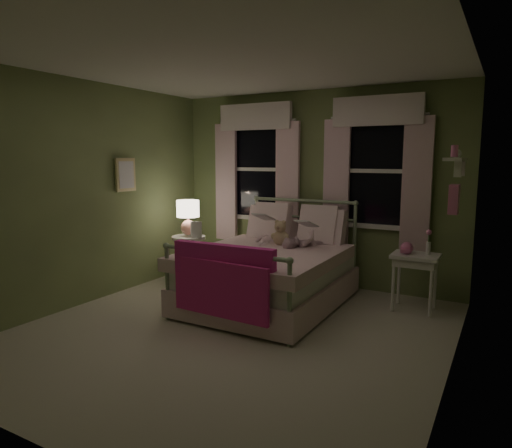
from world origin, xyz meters
The scene contains 18 objects.
room_shell centered at (0.00, 0.00, 1.30)m, with size 4.20×4.20×4.20m.
bed centered at (-0.06, 0.97, 0.38)m, with size 1.58×2.04×1.18m.
pink_throw centered at (-0.06, -0.06, 0.61)m, with size 1.10×0.19×0.71m.
child_left centered at (-0.34, 1.39, 0.95)m, with size 0.27×0.18×0.75m, color #F7D1DD.
child_right centered at (0.22, 1.39, 0.96)m, with size 0.38×0.29×0.77m, color #F7D1DD.
book_left centered at (-0.34, 1.14, 0.96)m, with size 0.20×0.27×0.03m, color beige.
book_right centered at (0.22, 1.14, 0.92)m, with size 0.20×0.27×0.02m, color beige.
teddy_bear centered at (-0.06, 1.23, 0.79)m, with size 0.24×0.20×0.32m.
nightstand_left centered at (-1.48, 1.25, 0.42)m, with size 0.46×0.46×0.65m.
table_lamp centered at (-1.48, 1.25, 0.95)m, with size 0.31×0.31×0.48m.
book_nightstand centered at (-1.38, 1.17, 0.66)m, with size 0.16×0.22×0.02m, color beige.
nightstand_right centered at (1.46, 1.54, 0.55)m, with size 0.50×0.40×0.64m.
pink_toy centered at (1.36, 1.54, 0.71)m, with size 0.14×0.20×0.14m.
bud_vase centered at (1.58, 1.59, 0.79)m, with size 0.06×0.06×0.28m.
window_left centered at (-0.85, 2.03, 1.62)m, with size 1.34×0.13×1.96m.
window_right centered at (0.85, 2.03, 1.62)m, with size 1.34×0.13×1.96m.
wall_shelf centered at (1.90, 0.70, 1.52)m, with size 0.15×0.50×0.60m.
framed_picture centered at (-1.95, 0.60, 1.50)m, with size 0.03×0.32×0.42m.
Camera 1 is at (2.33, -3.66, 1.71)m, focal length 32.00 mm.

